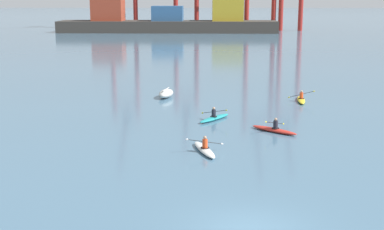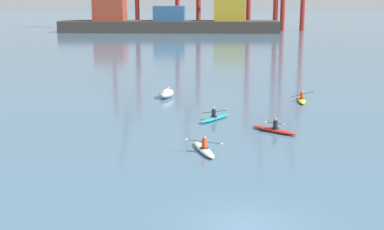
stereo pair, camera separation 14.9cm
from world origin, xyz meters
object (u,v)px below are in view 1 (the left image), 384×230
(capsized_dinghy, at_px, (166,93))
(kayak_yellow, at_px, (301,99))
(container_barge, at_px, (168,21))
(kayak_teal, at_px, (214,118))
(kayak_red, at_px, (274,129))
(kayak_white, at_px, (204,149))

(capsized_dinghy, distance_m, kayak_yellow, 11.53)
(container_barge, distance_m, capsized_dinghy, 86.04)
(capsized_dinghy, xyz_separation_m, kayak_teal, (4.12, -8.42, -0.18))
(container_barge, relative_size, kayak_red, 17.94)
(capsized_dinghy, relative_size, kayak_yellow, 0.80)
(kayak_white, bearing_deg, kayak_yellow, 61.97)
(container_barge, height_order, capsized_dinghy, container_barge)
(kayak_yellow, bearing_deg, kayak_red, -108.65)
(kayak_yellow, distance_m, kayak_white, 16.95)
(container_barge, height_order, kayak_red, container_barge)
(container_barge, xyz_separation_m, capsized_dinghy, (6.35, -85.78, -2.31))
(kayak_red, xyz_separation_m, kayak_teal, (-3.84, 3.29, 0.00))
(container_barge, distance_m, kayak_teal, 94.81)
(kayak_red, bearing_deg, container_barge, 98.35)
(kayak_red, distance_m, kayak_teal, 5.06)
(kayak_red, distance_m, kayak_white, 6.44)
(capsized_dinghy, distance_m, kayak_red, 14.16)
(kayak_teal, distance_m, kayak_white, 7.95)
(kayak_teal, height_order, kayak_white, same)
(kayak_yellow, relative_size, kayak_white, 1.01)
(capsized_dinghy, height_order, kayak_teal, kayak_teal)
(container_barge, xyz_separation_m, kayak_white, (9.83, -102.12, -2.49))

